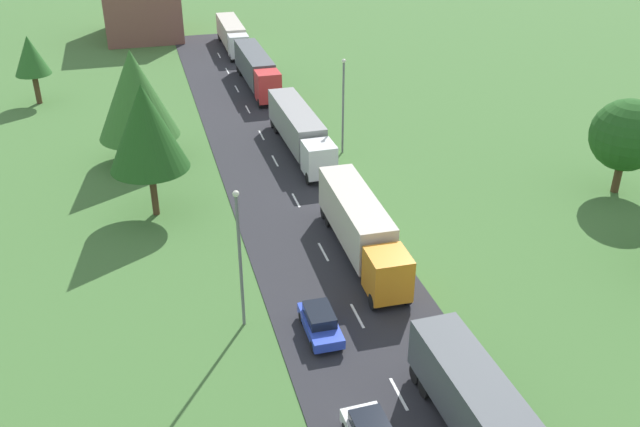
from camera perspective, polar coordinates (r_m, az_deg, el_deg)
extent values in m
cube|color=#2B2B30|center=(40.64, 3.50, -9.19)|extent=(10.00, 140.00, 0.06)
cube|color=white|center=(36.48, 6.48, -14.51)|extent=(0.16, 2.40, 0.01)
cube|color=white|center=(41.34, 3.08, -8.38)|extent=(0.16, 2.40, 0.01)
cube|color=white|center=(47.21, 0.28, -3.17)|extent=(0.16, 2.40, 0.01)
cube|color=white|center=(53.89, -1.99, 1.09)|extent=(0.16, 2.40, 0.01)
cube|color=white|center=(60.72, -3.71, 4.34)|extent=(0.16, 2.40, 0.01)
cube|color=white|center=(66.29, -4.83, 6.43)|extent=(0.16, 2.40, 0.01)
cube|color=white|center=(73.06, -5.95, 8.50)|extent=(0.16, 2.40, 0.01)
cube|color=white|center=(79.52, -6.84, 10.12)|extent=(0.16, 2.40, 0.01)
cube|color=white|center=(86.26, -7.62, 11.53)|extent=(0.16, 2.40, 0.01)
cube|color=white|center=(92.99, -8.29, 12.73)|extent=(0.16, 2.40, 0.01)
cube|color=#4C5156|center=(33.81, 12.43, -14.43)|extent=(2.72, 9.10, 2.63)
cube|color=black|center=(34.85, 12.17, -16.26)|extent=(1.11, 8.61, 0.24)
cylinder|color=black|center=(37.02, 11.64, -13.22)|extent=(0.37, 1.01, 1.00)
cylinder|color=black|center=(36.24, 8.61, -13.98)|extent=(0.37, 1.01, 1.00)
cylinder|color=black|center=(37.73, 10.88, -12.19)|extent=(0.37, 1.01, 1.00)
cylinder|color=black|center=(36.96, 7.90, -12.91)|extent=(0.37, 1.01, 1.00)
cube|color=orange|center=(41.72, 5.58, -4.98)|extent=(2.48, 2.65, 2.74)
cube|color=black|center=(40.48, 6.19, -5.33)|extent=(2.10, 0.14, 1.20)
cube|color=beige|center=(46.93, 2.90, -0.18)|extent=(2.67, 10.14, 3.00)
cube|color=black|center=(47.77, 2.86, -1.97)|extent=(1.07, 9.61, 0.24)
cylinder|color=black|center=(42.31, 7.14, -6.79)|extent=(0.37, 1.01, 1.00)
cylinder|color=black|center=(41.69, 4.42, -7.23)|extent=(0.37, 1.01, 1.00)
cylinder|color=black|center=(50.60, 3.00, -0.23)|extent=(0.37, 1.01, 1.00)
cylinder|color=black|center=(50.08, 0.70, -0.52)|extent=(0.37, 1.01, 1.00)
cylinder|color=black|center=(51.62, 2.60, 0.39)|extent=(0.37, 1.01, 1.00)
cylinder|color=black|center=(51.11, 0.35, 0.12)|extent=(0.37, 1.01, 1.00)
cube|color=white|center=(56.50, -0.08, 4.51)|extent=(2.48, 2.70, 2.65)
cube|color=black|center=(55.19, 0.29, 4.44)|extent=(2.10, 0.13, 1.17)
cube|color=gray|center=(63.01, -1.99, 7.46)|extent=(2.68, 11.60, 2.80)
cube|color=black|center=(63.60, -1.96, 6.11)|extent=(1.07, 10.99, 0.24)
cylinder|color=black|center=(56.75, 1.13, 3.14)|extent=(0.37, 1.01, 1.00)
cylinder|color=black|center=(56.21, -0.92, 2.89)|extent=(0.37, 1.01, 1.00)
cylinder|color=black|center=(67.00, -1.84, 7.21)|extent=(0.37, 1.01, 1.00)
cylinder|color=black|center=(66.55, -3.60, 7.02)|extent=(0.37, 1.01, 1.00)
cylinder|color=black|center=(68.25, -2.13, 7.62)|extent=(0.37, 1.01, 1.00)
cylinder|color=black|center=(67.81, -3.87, 7.43)|extent=(0.37, 1.01, 1.00)
cube|color=red|center=(73.51, -4.28, 10.37)|extent=(2.46, 2.54, 3.07)
cube|color=black|center=(72.23, -4.10, 10.51)|extent=(2.10, 0.12, 1.35)
cube|color=#4C5156|center=(80.46, -5.42, 12.10)|extent=(2.59, 11.73, 2.94)
cube|color=black|center=(80.94, -5.37, 10.97)|extent=(0.98, 11.14, 0.24)
cylinder|color=black|center=(73.62, -3.33, 9.17)|extent=(0.36, 1.00, 1.00)
cylinder|color=black|center=(73.23, -4.95, 9.00)|extent=(0.36, 1.00, 1.00)
cylinder|color=black|center=(84.45, -5.12, 11.65)|extent=(0.36, 1.00, 1.00)
cylinder|color=black|center=(84.11, -6.55, 11.51)|extent=(0.36, 1.00, 1.00)
cylinder|color=black|center=(85.78, -5.30, 11.91)|extent=(0.36, 1.00, 1.00)
cylinder|color=black|center=(85.44, -6.71, 11.77)|extent=(0.36, 1.00, 1.00)
cube|color=white|center=(89.89, -6.70, 13.51)|extent=(2.47, 2.28, 2.70)
cube|color=black|center=(88.75, -6.61, 13.64)|extent=(2.10, 0.12, 1.19)
cube|color=beige|center=(96.33, -7.34, 14.64)|extent=(2.62, 10.62, 2.64)
cube|color=black|center=(96.70, -7.29, 13.77)|extent=(1.02, 10.07, 0.24)
cylinder|color=black|center=(89.85, -5.92, 12.65)|extent=(0.36, 1.00, 1.00)
cylinder|color=black|center=(89.57, -7.27, 12.52)|extent=(0.36, 1.00, 1.00)
cylinder|color=black|center=(99.91, -6.94, 14.21)|extent=(0.36, 1.00, 1.00)
cylinder|color=black|center=(99.65, -8.17, 14.09)|extent=(0.36, 1.00, 1.00)
cylinder|color=black|center=(101.13, -7.05, 14.37)|extent=(0.36, 1.00, 1.00)
cylinder|color=black|center=(100.88, -8.26, 14.26)|extent=(0.36, 1.00, 1.00)
cylinder|color=black|center=(34.58, 4.87, -16.65)|extent=(0.24, 0.65, 0.64)
cube|color=blue|center=(39.56, 0.04, -9.16)|extent=(1.78, 4.05, 0.59)
cube|color=black|center=(39.36, -0.04, -8.30)|extent=(1.49, 2.27, 0.60)
cylinder|color=black|center=(38.88, 1.69, -10.51)|extent=(0.23, 0.64, 0.64)
cylinder|color=black|center=(38.55, -0.56, -10.89)|extent=(0.23, 0.64, 0.64)
cylinder|color=black|center=(40.96, 0.60, -8.18)|extent=(0.23, 0.64, 0.64)
cylinder|color=black|center=(40.65, -1.53, -8.51)|extent=(0.23, 0.64, 0.64)
cylinder|color=slate|center=(38.62, -6.56, -4.07)|extent=(0.18, 0.18, 8.35)
sphere|color=silver|center=(36.51, -6.92, 1.62)|extent=(0.36, 0.36, 0.36)
cylinder|color=slate|center=(61.00, 1.91, 8.59)|extent=(0.18, 0.18, 8.21)
sphere|color=silver|center=(59.70, 1.97, 12.40)|extent=(0.36, 0.36, 0.36)
cylinder|color=#513823|center=(62.24, -14.40, 5.20)|extent=(0.53, 0.53, 2.35)
cone|color=#38702D|center=(60.55, -14.96, 9.47)|extent=(6.79, 6.79, 7.47)
cylinder|color=#513823|center=(79.94, -22.21, 9.45)|extent=(0.58, 0.58, 3.16)
cone|color=#2D6628|center=(78.97, -22.69, 11.90)|extent=(3.65, 3.65, 4.02)
cylinder|color=#513823|center=(59.61, 23.24, 2.86)|extent=(0.61, 0.61, 2.73)
sphere|color=#23561E|center=(58.33, 23.88, 5.91)|extent=(5.58, 5.58, 5.58)
cylinder|color=#513823|center=(52.62, -13.49, 1.80)|extent=(0.50, 0.50, 3.80)
cone|color=#23561E|center=(50.63, -14.13, 6.90)|extent=(5.71, 5.71, 6.28)
cube|color=brown|center=(104.39, -14.49, 16.47)|extent=(10.13, 13.34, 9.31)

